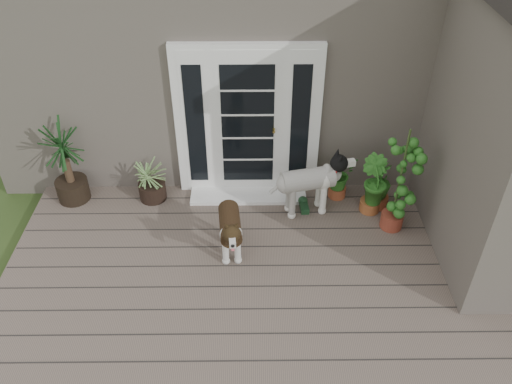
{
  "coord_description": "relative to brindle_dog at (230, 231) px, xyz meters",
  "views": [
    {
      "loc": [
        -0.15,
        -3.35,
        4.65
      ],
      "look_at": [
        -0.1,
        1.75,
        0.7
      ],
      "focal_mm": 36.66,
      "sensor_mm": 36.0,
      "label": 1
    }
  ],
  "objects": [
    {
      "name": "herb_c",
      "position": [
        1.96,
        0.89,
        -0.07
      ],
      "size": [
        0.41,
        0.41,
        0.54
      ],
      "primitive_type": "imported",
      "rotation": [
        0.0,
        0.0,
        4.49
      ],
      "color": "#18571A",
      "rests_on": "deck"
    },
    {
      "name": "brindle_dog",
      "position": [
        0.0,
        0.0,
        0.0
      ],
      "size": [
        0.42,
        0.84,
        0.67
      ],
      "primitive_type": null,
      "rotation": [
        0.0,
        0.0,
        3.24
      ],
      "color": "#3A2615",
      "rests_on": "deck"
    },
    {
      "name": "door_step",
      "position": [
        0.21,
        1.1,
        -0.31
      ],
      "size": [
        1.6,
        0.4,
        0.05
      ],
      "primitive_type": "cube",
      "color": "white",
      "rests_on": "deck"
    },
    {
      "name": "clog_right",
      "position": [
        0.79,
        0.99,
        -0.3
      ],
      "size": [
        0.12,
        0.26,
        0.08
      ],
      "primitive_type": null,
      "rotation": [
        0.0,
        0.0,
        -0.0
      ],
      "color": "black",
      "rests_on": "deck"
    },
    {
      "name": "house_main",
      "position": [
        0.41,
        3.35,
        1.09
      ],
      "size": [
        7.4,
        4.0,
        3.1
      ],
      "primitive_type": "cube",
      "color": "#665E54",
      "rests_on": "ground"
    },
    {
      "name": "door_unit",
      "position": [
        0.21,
        1.3,
        0.74
      ],
      "size": [
        1.9,
        0.14,
        2.15
      ],
      "primitive_type": "cube",
      "color": "white",
      "rests_on": "deck"
    },
    {
      "name": "yucca",
      "position": [
        -2.21,
        1.09,
        0.26
      ],
      "size": [
        1.02,
        1.02,
        1.19
      ],
      "primitive_type": null,
      "rotation": [
        0.0,
        0.0,
        0.28
      ],
      "color": "black",
      "rests_on": "deck"
    },
    {
      "name": "herb_a",
      "position": [
        1.45,
        1.1,
        -0.06
      ],
      "size": [
        0.6,
        0.6,
        0.55
      ],
      "primitive_type": "imported",
      "rotation": [
        0.0,
        0.0,
        0.67
      ],
      "color": "#2B661D",
      "rests_on": "deck"
    },
    {
      "name": "clog_left",
      "position": [
        0.97,
        0.83,
        -0.29
      ],
      "size": [
        0.17,
        0.33,
        0.1
      ],
      "primitive_type": null,
      "rotation": [
        0.0,
        0.0,
        0.06
      ],
      "color": "#173A1E",
      "rests_on": "deck"
    },
    {
      "name": "deck",
      "position": [
        0.41,
        -0.9,
        -0.4
      ],
      "size": [
        6.2,
        4.6,
        0.12
      ],
      "primitive_type": "cube",
      "color": "#6B5B4C",
      "rests_on": "ground"
    },
    {
      "name": "sapling",
      "position": [
        2.07,
        0.45,
        0.42
      ],
      "size": [
        0.51,
        0.51,
        1.52
      ],
      "primitive_type": null,
      "rotation": [
        0.0,
        0.0,
        0.15
      ],
      "color": "#1F5016",
      "rests_on": "deck"
    },
    {
      "name": "white_dog",
      "position": [
        0.98,
        0.78,
        0.05
      ],
      "size": [
        0.99,
        0.59,
        0.77
      ],
      "primitive_type": null,
      "rotation": [
        0.0,
        0.0,
        -1.35
      ],
      "color": "white",
      "rests_on": "deck"
    },
    {
      "name": "herb_b",
      "position": [
        1.85,
        0.79,
        -0.03
      ],
      "size": [
        0.58,
        0.58,
        0.62
      ],
      "primitive_type": "imported",
      "rotation": [
        0.0,
        0.0,
        2.2
      ],
      "color": "#22621C",
      "rests_on": "deck"
    },
    {
      "name": "spider_plant",
      "position": [
        -1.11,
        1.08,
        -0.01
      ],
      "size": [
        0.75,
        0.75,
        0.66
      ],
      "primitive_type": null,
      "rotation": [
        0.0,
        0.0,
        -0.26
      ],
      "color": "#849B5F",
      "rests_on": "deck"
    }
  ]
}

